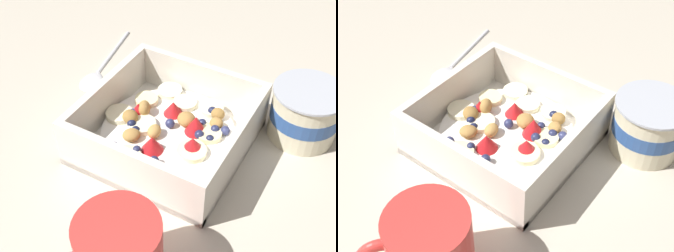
{
  "view_description": "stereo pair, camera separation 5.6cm",
  "coord_description": "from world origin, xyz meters",
  "views": [
    {
      "loc": [
        0.19,
        -0.37,
        0.41
      ],
      "look_at": [
        -0.01,
        -0.01,
        0.03
      ],
      "focal_mm": 47.83,
      "sensor_mm": 36.0,
      "label": 1
    },
    {
      "loc": [
        0.23,
        -0.34,
        0.41
      ],
      "look_at": [
        -0.01,
        -0.01,
        0.03
      ],
      "focal_mm": 47.83,
      "sensor_mm": 36.0,
      "label": 2
    }
  ],
  "objects": [
    {
      "name": "spoon",
      "position": [
        -0.19,
        0.08,
        0.0
      ],
      "size": [
        0.05,
        0.17,
        0.01
      ],
      "color": "silver",
      "rests_on": "ground"
    },
    {
      "name": "fruit_bowl",
      "position": [
        -0.01,
        -0.01,
        0.02
      ],
      "size": [
        0.19,
        0.19,
        0.07
      ],
      "color": "white",
      "rests_on": "ground"
    },
    {
      "name": "ground_plane",
      "position": [
        0.0,
        0.0,
        0.0
      ],
      "size": [
        2.4,
        2.4,
        0.0
      ],
      "primitive_type": "plane",
      "color": "beige"
    },
    {
      "name": "coffee_mug",
      "position": [
        0.04,
        -0.2,
        0.05
      ],
      "size": [
        0.09,
        0.1,
        0.09
      ],
      "color": "red",
      "rests_on": "ground"
    },
    {
      "name": "yogurt_cup",
      "position": [
        0.13,
        0.09,
        0.04
      ],
      "size": [
        0.09,
        0.09,
        0.07
      ],
      "color": "beige",
      "rests_on": "ground"
    }
  ]
}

